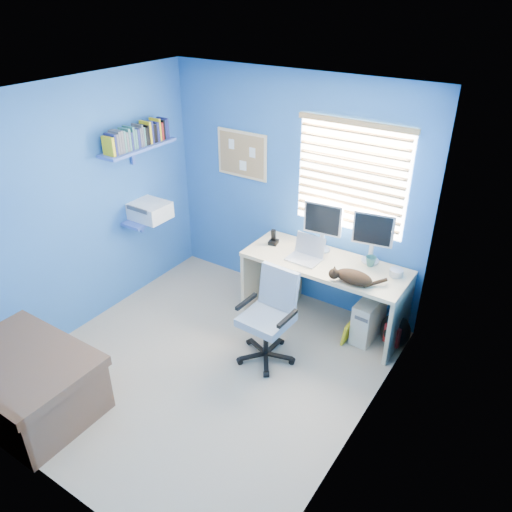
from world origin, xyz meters
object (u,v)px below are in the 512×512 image
Objects in this scene: cat at (354,277)px; office_chair at (269,327)px; laptop at (304,251)px; tower_pc at (369,319)px; desk at (323,292)px.

office_chair is at bearing -154.35° from cat.
laptop is at bearing 91.97° from office_chair.
tower_pc is at bearing 49.47° from office_chair.
desk is at bearing 77.42° from office_chair.
office_chair is at bearing -102.58° from desk.
cat is at bearing -10.52° from laptop.
cat is (0.60, -0.13, -0.05)m from laptop.
laptop is 0.96m from tower_pc.
laptop reaches higher than desk.
laptop is at bearing -154.91° from desk.
desk is 0.81m from office_chair.
cat reaches higher than tower_pc.
tower_pc is at bearing 10.33° from laptop.
cat is at bearing -111.86° from tower_pc.
laptop is 0.73× the size of tower_pc.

